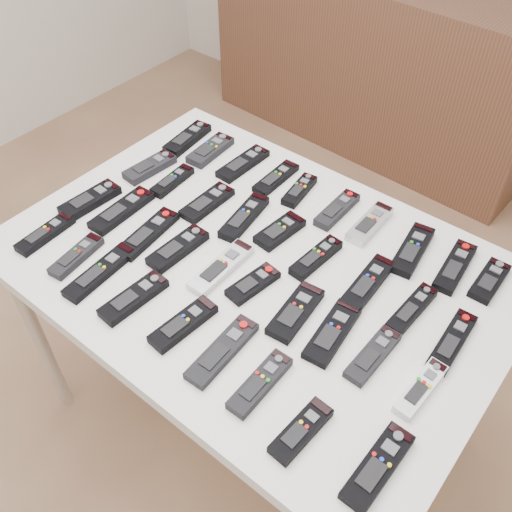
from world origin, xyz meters
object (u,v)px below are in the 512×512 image
Objects in this scene: remote_2 at (243,164)px; remote_22 at (178,248)px; remote_5 at (337,210)px; remote_11 at (172,181)px; remote_3 at (276,178)px; remote_13 at (244,217)px; remote_28 at (421,389)px; remote_17 at (412,309)px; remote_31 at (100,272)px; remote_12 at (207,203)px; remote_24 at (253,284)px; remote_34 at (222,351)px; remote_10 at (150,167)px; remote_33 at (183,324)px; remote_7 at (412,250)px; remote_6 at (370,224)px; remote_16 at (368,283)px; remote_37 at (378,467)px; remote_35 at (260,383)px; remote_8 at (455,267)px; remote_21 at (148,233)px; sideboard at (369,68)px; remote_29 at (45,234)px; remote_18 at (452,341)px; remote_9 at (489,281)px; remote_30 at (76,256)px; remote_19 at (90,200)px; remote_36 at (301,431)px; remote_26 at (332,332)px; remote_23 at (221,267)px; remote_14 at (280,231)px; table at (256,277)px; remote_32 at (134,298)px; remote_1 at (210,150)px; remote_27 at (373,355)px; remote_25 at (296,312)px; remote_0 at (187,139)px.

remote_22 reaches higher than remote_2.
remote_5 reaches higher than remote_11.
remote_13 is at bearing -79.23° from remote_3.
remote_11 and remote_28 have the same top height.
remote_17 is 1.07× the size of remote_28.
remote_12 is at bearing 81.76° from remote_31.
remote_34 reaches higher than remote_24.
remote_33 is (0.49, -0.36, -0.00)m from remote_10.
remote_6 is at bearing 164.89° from remote_7.
remote_3 is 0.47m from remote_16.
remote_7 is 0.60m from remote_37.
remote_8 is at bearing 72.51° from remote_35.
remote_21 is at bearing -160.07° from remote_17.
sideboard is 10.35× the size of remote_29.
remote_13 is at bearing 174.94° from remote_18.
remote_24 is at bearing -178.21° from remote_28.
remote_18 is at bearing -88.72° from remote_9.
remote_11 is 0.75× the size of remote_21.
remote_30 is at bearing -121.12° from remote_21.
remote_19 is at bearing -149.26° from remote_6.
remote_8 and remote_36 have the same top height.
remote_17 is 1.01× the size of remote_29.
remote_9 reaches higher than remote_3.
remote_7 is 0.35m from remote_26.
remote_23 is at bearing 110.03° from remote_33.
remote_23 is at bearing 174.52° from remote_26.
remote_24 is 0.23m from remote_26.
remote_14 is 0.84× the size of remote_22.
remote_26 is at bearing -32.18° from remote_13.
remote_30 is 0.09m from remote_31.
remote_5 is 1.10× the size of remote_11.
remote_35 is at bearing -8.95° from remote_19.
table is at bearing -6.40° from remote_10.
remote_22 reaches higher than remote_26.
remote_19 is 1.00× the size of remote_32.
remote_9 is 0.91× the size of remote_28.
remote_29 is (-0.31, -0.18, -0.00)m from remote_22.
remote_9 is at bearing 38.15° from remote_16.
remote_1 and remote_13 have the same top height.
remote_37 is at bearing -18.36° from remote_21.
remote_18 is (0.11, -0.02, -0.00)m from remote_17.
remote_11 is at bearing 103.56° from remote_31.
remote_31 is at bearing -160.81° from remote_27.
remote_29 is at bearing -171.54° from remote_26.
remote_22 reaches higher than remote_34.
remote_25 is (0.58, -0.35, -0.00)m from remote_1.
remote_0 reaches higher than remote_17.
remote_33 is (-0.29, -0.54, 0.00)m from remote_7.
remote_18 is at bearing -33.36° from remote_6.
remote_29 is at bearing 176.06° from remote_31.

